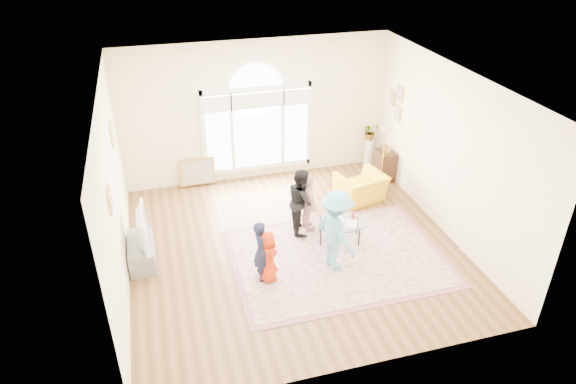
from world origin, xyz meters
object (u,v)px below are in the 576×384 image
object	(u,v)px
area_rug	(337,258)
armchair	(361,188)
tv_console	(142,252)
television	(138,228)
coffee_table	(340,222)

from	to	relation	value
area_rug	armchair	xyz separation A→B (m)	(1.21, 1.84, 0.30)
tv_console	television	distance (m)	0.51
coffee_table	armchair	xyz separation A→B (m)	(0.97, 1.29, -0.09)
coffee_table	armchair	world-z (taller)	armchair
area_rug	television	size ratio (longest dim) A/B	3.41
armchair	tv_console	bearing A→B (deg)	-1.46
area_rug	coffee_table	size ratio (longest dim) A/B	2.78
tv_console	coffee_table	distance (m)	3.67
television	area_rug	bearing A→B (deg)	-14.25
area_rug	television	distance (m)	3.58
television	tv_console	bearing A→B (deg)	180.00
television	coffee_table	world-z (taller)	television
area_rug	television	bearing A→B (deg)	165.75
tv_console	television	world-z (taller)	television
coffee_table	armchair	distance (m)	1.62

